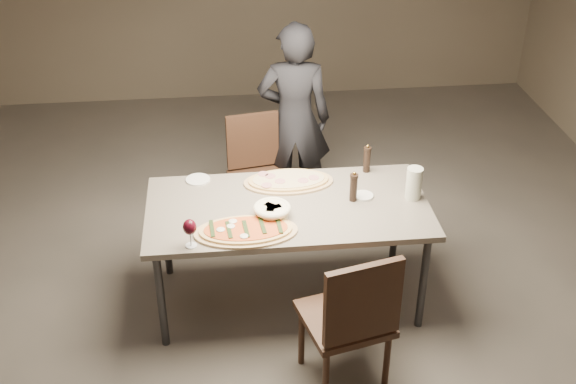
{
  "coord_description": "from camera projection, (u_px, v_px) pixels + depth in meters",
  "views": [
    {
      "loc": [
        -0.41,
        -3.85,
        3.2
      ],
      "look_at": [
        0.0,
        0.0,
        0.85
      ],
      "focal_mm": 45.0,
      "sensor_mm": 36.0,
      "label": 1
    }
  ],
  "objects": [
    {
      "name": "chair_near",
      "position": [
        352.0,
        316.0,
        3.99
      ],
      "size": [
        0.56,
        0.56,
        0.98
      ],
      "rotation": [
        0.0,
        0.0,
        0.24
      ],
      "color": "#3C2519",
      "rests_on": "ground"
    },
    {
      "name": "pepper_mill_right",
      "position": [
        354.0,
        187.0,
        4.59
      ],
      "size": [
        0.05,
        0.05,
        0.21
      ],
      "rotation": [
        0.0,
        0.0,
        -0.2
      ],
      "color": "black",
      "rests_on": "dining_table"
    },
    {
      "name": "room",
      "position": [
        288.0,
        112.0,
        4.25
      ],
      "size": [
        7.0,
        7.0,
        7.0
      ],
      "color": "#605952",
      "rests_on": "ground"
    },
    {
      "name": "zucchini_pizza",
      "position": [
        246.0,
        231.0,
        4.31
      ],
      "size": [
        0.63,
        0.35,
        0.05
      ],
      "rotation": [
        0.0,
        0.0,
        -0.16
      ],
      "color": "tan",
      "rests_on": "dining_table"
    },
    {
      "name": "oil_dish",
      "position": [
        363.0,
        196.0,
        4.67
      ],
      "size": [
        0.13,
        0.13,
        0.01
      ],
      "rotation": [
        0.0,
        0.0,
        -0.32
      ],
      "color": "white",
      "rests_on": "dining_table"
    },
    {
      "name": "bread_basket",
      "position": [
        272.0,
        210.0,
        4.45
      ],
      "size": [
        0.23,
        0.23,
        0.08
      ],
      "rotation": [
        0.0,
        0.0,
        0.34
      ],
      "color": "#EFE6C2",
      "rests_on": "dining_table"
    },
    {
      "name": "ham_pizza",
      "position": [
        288.0,
        181.0,
        4.82
      ],
      "size": [
        0.6,
        0.33,
        0.04
      ],
      "rotation": [
        0.0,
        0.0,
        0.23
      ],
      "color": "tan",
      "rests_on": "dining_table"
    },
    {
      "name": "side_plate",
      "position": [
        198.0,
        180.0,
        4.86
      ],
      "size": [
        0.16,
        0.16,
        0.01
      ],
      "rotation": [
        0.0,
        0.0,
        0.34
      ],
      "color": "white",
      "rests_on": "dining_table"
    },
    {
      "name": "wine_glass",
      "position": [
        190.0,
        228.0,
        4.14
      ],
      "size": [
        0.08,
        0.08,
        0.18
      ],
      "rotation": [
        0.0,
        0.0,
        0.07
      ],
      "color": "silver",
      "rests_on": "dining_table"
    },
    {
      "name": "dining_table",
      "position": [
        288.0,
        213.0,
        4.62
      ],
      "size": [
        1.8,
        0.9,
        0.75
      ],
      "color": "slate",
      "rests_on": "ground"
    },
    {
      "name": "chair_far",
      "position": [
        256.0,
        166.0,
        5.53
      ],
      "size": [
        0.49,
        0.49,
        0.89
      ],
      "rotation": [
        0.0,
        0.0,
        3.31
      ],
      "color": "#3C2519",
      "rests_on": "ground"
    },
    {
      "name": "pepper_mill_left",
      "position": [
        367.0,
        159.0,
        4.91
      ],
      "size": [
        0.05,
        0.05,
        0.21
      ],
      "rotation": [
        0.0,
        0.0,
        0.41
      ],
      "color": "black",
      "rests_on": "dining_table"
    },
    {
      "name": "diner",
      "position": [
        294.0,
        119.0,
        5.6
      ],
      "size": [
        0.6,
        0.43,
        1.56
      ],
      "primitive_type": "imported",
      "rotation": [
        0.0,
        0.0,
        3.04
      ],
      "color": "black",
      "rests_on": "ground"
    },
    {
      "name": "carafe",
      "position": [
        414.0,
        183.0,
        4.61
      ],
      "size": [
        0.1,
        0.1,
        0.22
      ],
      "rotation": [
        0.0,
        0.0,
        0.38
      ],
      "color": "silver",
      "rests_on": "dining_table"
    }
  ]
}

